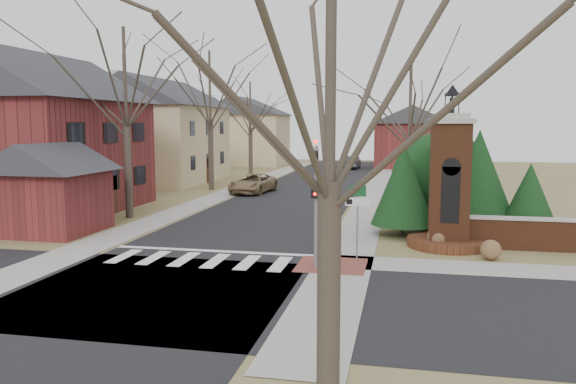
% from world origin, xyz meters
% --- Properties ---
extents(ground, '(120.00, 120.00, 0.00)m').
position_xyz_m(ground, '(0.00, 0.00, 0.00)').
color(ground, olive).
rests_on(ground, ground).
extents(main_street, '(8.00, 70.00, 0.01)m').
position_xyz_m(main_street, '(0.00, 22.00, 0.01)').
color(main_street, black).
rests_on(main_street, ground).
extents(cross_street, '(120.00, 8.00, 0.01)m').
position_xyz_m(cross_street, '(0.00, -3.00, 0.01)').
color(cross_street, black).
rests_on(cross_street, ground).
extents(crosswalk_zone, '(8.00, 2.20, 0.02)m').
position_xyz_m(crosswalk_zone, '(0.00, 0.80, 0.01)').
color(crosswalk_zone, silver).
rests_on(crosswalk_zone, ground).
extents(stop_bar, '(8.00, 0.35, 0.02)m').
position_xyz_m(stop_bar, '(0.00, 2.30, 0.01)').
color(stop_bar, silver).
rests_on(stop_bar, ground).
extents(sidewalk_right_main, '(2.00, 60.00, 0.02)m').
position_xyz_m(sidewalk_right_main, '(5.20, 22.00, 0.01)').
color(sidewalk_right_main, gray).
rests_on(sidewalk_right_main, ground).
extents(sidewalk_left, '(2.00, 60.00, 0.02)m').
position_xyz_m(sidewalk_left, '(-5.20, 22.00, 0.01)').
color(sidewalk_left, gray).
rests_on(sidewalk_left, ground).
extents(curb_apron, '(2.40, 2.40, 0.02)m').
position_xyz_m(curb_apron, '(4.80, 1.00, 0.01)').
color(curb_apron, brown).
rests_on(curb_apron, ground).
extents(traffic_signal_pole, '(0.28, 0.41, 4.50)m').
position_xyz_m(traffic_signal_pole, '(4.30, 0.57, 2.59)').
color(traffic_signal_pole, slate).
rests_on(traffic_signal_pole, ground).
extents(sign_post, '(0.90, 0.07, 2.75)m').
position_xyz_m(sign_post, '(5.59, 1.99, 1.95)').
color(sign_post, slate).
rests_on(sign_post, ground).
extents(brick_gate_monument, '(3.20, 3.20, 6.47)m').
position_xyz_m(brick_gate_monument, '(9.00, 4.99, 2.17)').
color(brick_gate_monument, brown).
rests_on(brick_gate_monument, ground).
extents(brick_garden_wall, '(7.50, 0.50, 1.30)m').
position_xyz_m(brick_garden_wall, '(13.50, 5.00, 0.66)').
color(brick_garden_wall, brown).
rests_on(brick_garden_wall, ground).
extents(house_brick_left, '(9.80, 11.80, 9.42)m').
position_xyz_m(house_brick_left, '(-13.01, 9.99, 4.66)').
color(house_brick_left, maroon).
rests_on(house_brick_left, ground).
extents(house_stucco_left, '(9.80, 12.80, 9.28)m').
position_xyz_m(house_stucco_left, '(-13.50, 27.00, 4.59)').
color(house_stucco_left, '#C5B483').
rests_on(house_stucco_left, ground).
extents(garage_left, '(4.80, 4.80, 4.29)m').
position_xyz_m(garage_left, '(-8.52, 4.49, 2.24)').
color(garage_left, maroon).
rests_on(garage_left, ground).
extents(house_distant_left, '(10.80, 8.80, 8.53)m').
position_xyz_m(house_distant_left, '(-12.01, 48.00, 4.25)').
color(house_distant_left, '#C5B483').
rests_on(house_distant_left, ground).
extents(house_distant_right, '(8.80, 8.80, 7.30)m').
position_xyz_m(house_distant_right, '(7.99, 47.99, 3.65)').
color(house_distant_right, maroon).
rests_on(house_distant_right, ground).
extents(evergreen_near, '(2.80, 2.80, 4.10)m').
position_xyz_m(evergreen_near, '(7.20, 7.00, 2.30)').
color(evergreen_near, '#473D33').
rests_on(evergreen_near, ground).
extents(evergreen_mid, '(3.40, 3.40, 4.70)m').
position_xyz_m(evergreen_mid, '(10.50, 8.20, 2.60)').
color(evergreen_mid, '#473D33').
rests_on(evergreen_mid, ground).
extents(evergreen_far, '(2.40, 2.40, 3.30)m').
position_xyz_m(evergreen_far, '(12.50, 7.20, 1.90)').
color(evergreen_far, '#473D33').
rests_on(evergreen_far, ground).
extents(evergreen_mass, '(4.80, 4.80, 4.80)m').
position_xyz_m(evergreen_mass, '(9.00, 9.50, 2.40)').
color(evergreen_mass, black).
rests_on(evergreen_mass, ground).
extents(bare_tree_0, '(8.05, 8.05, 11.15)m').
position_xyz_m(bare_tree_0, '(-7.00, 9.00, 7.70)').
color(bare_tree_0, '#473D33').
rests_on(bare_tree_0, ground).
extents(bare_tree_1, '(8.40, 8.40, 11.64)m').
position_xyz_m(bare_tree_1, '(-7.00, 22.00, 8.03)').
color(bare_tree_1, '#473D33').
rests_on(bare_tree_1, ground).
extents(bare_tree_2, '(7.35, 7.35, 10.19)m').
position_xyz_m(bare_tree_2, '(-7.50, 35.00, 7.03)').
color(bare_tree_2, '#473D33').
rests_on(bare_tree_2, ground).
extents(bare_tree_3, '(7.00, 7.00, 9.70)m').
position_xyz_m(bare_tree_3, '(7.50, 16.00, 6.69)').
color(bare_tree_3, '#473D33').
rests_on(bare_tree_3, ground).
extents(bare_tree_4, '(6.65, 6.65, 9.21)m').
position_xyz_m(bare_tree_4, '(6.00, -9.00, 6.35)').
color(bare_tree_4, '#473D33').
rests_on(bare_tree_4, ground).
extents(pickup_truck, '(2.86, 5.20, 1.38)m').
position_xyz_m(pickup_truck, '(-3.40, 20.71, 0.69)').
color(pickup_truck, olive).
rests_on(pickup_truck, ground).
extents(distant_car, '(1.69, 4.35, 1.41)m').
position_xyz_m(distant_car, '(1.60, 44.30, 0.71)').
color(distant_car, '#35393D').
rests_on(distant_car, ground).
extents(dry_shrub_left, '(0.86, 0.86, 0.86)m').
position_xyz_m(dry_shrub_left, '(8.60, 4.60, 0.43)').
color(dry_shrub_left, brown).
rests_on(dry_shrub_left, ground).
extents(dry_shrub_right, '(0.75, 0.75, 0.75)m').
position_xyz_m(dry_shrub_right, '(10.38, 3.00, 0.37)').
color(dry_shrub_right, brown).
rests_on(dry_shrub_right, ground).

